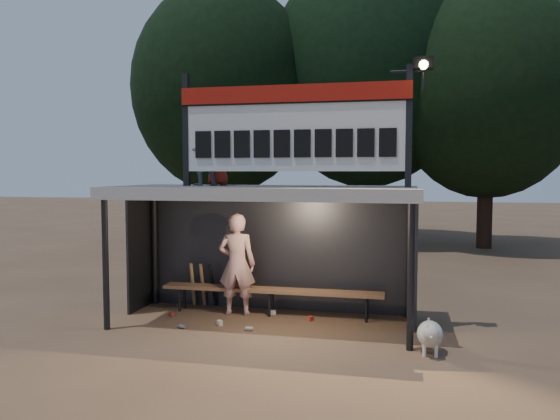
# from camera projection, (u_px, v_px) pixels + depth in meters

# --- Properties ---
(ground) EXTENTS (80.00, 80.00, 0.00)m
(ground) POSITION_uv_depth(u_px,v_px,m) (263.00, 323.00, 9.24)
(ground) COLOR brown
(ground) RESTS_ON ground
(player) EXTENTS (0.70, 0.49, 1.83)m
(player) POSITION_uv_depth(u_px,v_px,m) (237.00, 264.00, 9.74)
(player) COLOR white
(player) RESTS_ON ground
(child_a) EXTENTS (0.70, 0.66, 1.14)m
(child_a) POSITION_uv_depth(u_px,v_px,m) (202.00, 153.00, 9.41)
(child_a) COLOR slate
(child_a) RESTS_ON dugout_shelter
(child_b) EXTENTS (0.49, 0.32, 0.99)m
(child_b) POSITION_uv_depth(u_px,v_px,m) (218.00, 157.00, 9.61)
(child_b) COLOR #AF2A1A
(child_b) RESTS_ON dugout_shelter
(dugout_shelter) EXTENTS (5.10, 2.08, 2.32)m
(dugout_shelter) POSITION_uv_depth(u_px,v_px,m) (267.00, 214.00, 9.34)
(dugout_shelter) COLOR #3A3A3D
(dugout_shelter) RESTS_ON ground
(scoreboard_assembly) EXTENTS (4.10, 0.27, 1.99)m
(scoreboard_assembly) POSITION_uv_depth(u_px,v_px,m) (296.00, 125.00, 8.87)
(scoreboard_assembly) COLOR black
(scoreboard_assembly) RESTS_ON dugout_shelter
(bench) EXTENTS (4.00, 0.35, 0.48)m
(bench) POSITION_uv_depth(u_px,v_px,m) (271.00, 291.00, 9.74)
(bench) COLOR #8F6544
(bench) RESTS_ON ground
(tree_left) EXTENTS (6.46, 6.46, 9.27)m
(tree_left) POSITION_uv_depth(u_px,v_px,m) (223.00, 89.00, 19.45)
(tree_left) COLOR #302115
(tree_left) RESTS_ON ground
(tree_mid) EXTENTS (7.22, 7.22, 10.36)m
(tree_mid) POSITION_uv_depth(u_px,v_px,m) (368.00, 72.00, 19.79)
(tree_mid) COLOR black
(tree_mid) RESTS_ON ground
(tree_right) EXTENTS (6.08, 6.08, 8.72)m
(tree_right) POSITION_uv_depth(u_px,v_px,m) (488.00, 92.00, 18.02)
(tree_right) COLOR black
(tree_right) RESTS_ON ground
(dog) EXTENTS (0.36, 0.81, 0.49)m
(dog) POSITION_uv_depth(u_px,v_px,m) (430.00, 334.00, 7.67)
(dog) COLOR beige
(dog) RESTS_ON ground
(bats) EXTENTS (0.49, 0.33, 0.84)m
(bats) POSITION_uv_depth(u_px,v_px,m) (203.00, 285.00, 10.30)
(bats) COLOR #A5804D
(bats) RESTS_ON ground
(litter) EXTENTS (2.57, 1.28, 0.08)m
(litter) POSITION_uv_depth(u_px,v_px,m) (236.00, 320.00, 9.29)
(litter) COLOR red
(litter) RESTS_ON ground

